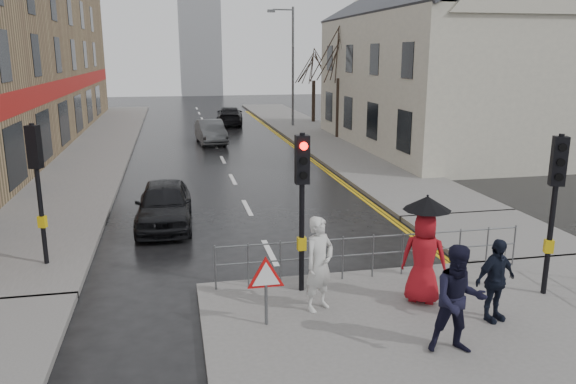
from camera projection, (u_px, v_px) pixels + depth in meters
name	position (u px, v px, depth m)	size (l,w,h in m)	color
ground	(294.00, 301.00, 11.88)	(120.00, 120.00, 0.00)	black
near_pavement	(520.00, 371.00, 9.12)	(10.00, 9.00, 0.14)	#605E5B
left_pavement	(100.00, 143.00, 32.44)	(4.00, 44.00, 0.14)	#605E5B
right_pavement	(310.00, 132.00, 36.90)	(4.00, 40.00, 0.14)	#605E5B
pavement_bridge_right	(494.00, 234.00, 15.99)	(4.00, 4.20, 0.14)	#605E5B
building_right_cream	(441.00, 59.00, 30.19)	(9.00, 16.40, 10.10)	#B1AD9A
church_tower	(199.00, 21.00, 68.94)	(5.00, 5.00, 18.00)	gray
traffic_signal_near_left	(302.00, 185.00, 11.51)	(0.28, 0.27, 3.40)	black
traffic_signal_near_right	(556.00, 187.00, 11.35)	(0.34, 0.33, 3.40)	black
traffic_signal_far_left	(37.00, 170.00, 13.06)	(0.34, 0.33, 3.40)	black
guard_railing_front	(373.00, 247.00, 12.62)	(7.14, 0.04, 1.00)	#595B5E
warning_sign	(266.00, 280.00, 10.32)	(0.80, 0.07, 1.35)	#595B5E
street_lamp	(290.00, 59.00, 38.50)	(1.83, 0.25, 8.00)	#595B5E
tree_near	(339.00, 52.00, 33.03)	(2.40, 2.40, 6.58)	#32241B
tree_far	(314.00, 63.00, 40.90)	(2.40, 2.40, 5.64)	#32241B
pedestrian_a	(319.00, 264.00, 10.96)	(0.69, 0.46, 1.90)	silver
pedestrian_b	(459.00, 300.00, 9.35)	(0.92, 0.72, 1.90)	black
pedestrian_with_umbrella	(425.00, 247.00, 11.25)	(1.10, 1.00, 2.22)	#A1121B
pedestrian_d	(495.00, 280.00, 10.53)	(0.95, 0.39, 1.61)	black
car_parked	(164.00, 204.00, 16.86)	(1.61, 4.00, 1.36)	black
car_mid	(211.00, 132.00, 32.52)	(1.41, 4.05, 1.33)	#3D3F41
car_far	(230.00, 116.00, 40.86)	(1.85, 4.54, 1.32)	black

